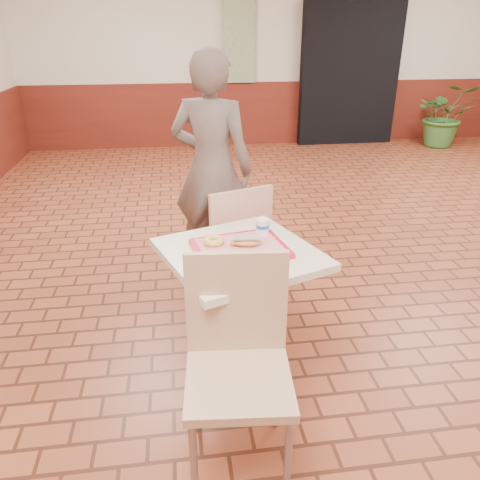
{
  "coord_description": "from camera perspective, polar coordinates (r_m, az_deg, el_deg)",
  "views": [
    {
      "loc": [
        -1.66,
        -2.81,
        1.82
      ],
      "look_at": [
        -1.36,
        -0.67,
        0.83
      ],
      "focal_mm": 35.0,
      "sensor_mm": 36.0,
      "label": 1
    }
  ],
  "objects": [
    {
      "name": "room_shell",
      "position": [
        3.28,
        23.69,
        17.09
      ],
      "size": [
        8.01,
        10.01,
        3.01
      ],
      "color": "brown",
      "rests_on": "ground"
    },
    {
      "name": "wainscot_band",
      "position": [
        3.52,
        20.96,
        0.89
      ],
      "size": [
        8.0,
        10.0,
        1.0
      ],
      "color": "#5B1B11",
      "rests_on": "ground"
    },
    {
      "name": "corridor_doorway",
      "position": [
        8.24,
        13.17,
        19.01
      ],
      "size": [
        1.6,
        0.22,
        2.2
      ],
      "primitive_type": "cube",
      "color": "black",
      "rests_on": "ground"
    },
    {
      "name": "promo_poster",
      "position": [
        7.82,
        -0.14,
        23.01
      ],
      "size": [
        0.5,
        0.03,
        1.2
      ],
      "primitive_type": "cube",
      "color": "gray",
      "rests_on": "wainscot_band"
    },
    {
      "name": "main_table",
      "position": [
        2.52,
        -0.0,
        -6.44
      ],
      "size": [
        0.73,
        0.73,
        0.77
      ],
      "rotation": [
        0.0,
        0.0,
        0.35
      ],
      "color": "beige",
      "rests_on": "ground"
    },
    {
      "name": "chair_main_front",
      "position": [
        2.07,
        -0.27,
        -13.68
      ],
      "size": [
        0.48,
        0.48,
        0.97
      ],
      "rotation": [
        0.0,
        0.0,
        -0.09
      ],
      "color": "tan",
      "rests_on": "ground"
    },
    {
      "name": "chair_main_back",
      "position": [
        3.09,
        -0.8,
        -0.43
      ],
      "size": [
        0.54,
        0.54,
        0.92
      ],
      "rotation": [
        0.0,
        0.0,
        3.47
      ],
      "color": "#E6AF8A",
      "rests_on": "ground"
    },
    {
      "name": "customer",
      "position": [
        3.51,
        -3.45,
        8.61
      ],
      "size": [
        0.73,
        0.62,
        1.71
      ],
      "primitive_type": "imported",
      "rotation": [
        0.0,
        0.0,
        2.75
      ],
      "color": "#6B5C53",
      "rests_on": "ground"
    },
    {
      "name": "serving_tray",
      "position": [
        2.4,
        -0.0,
        -1.0
      ],
      "size": [
        0.46,
        0.36,
        0.03
      ],
      "rotation": [
        0.0,
        0.0,
        0.2
      ],
      "color": "red",
      "rests_on": "main_table"
    },
    {
      "name": "ring_donut",
      "position": [
        2.41,
        -3.25,
        -0.08
      ],
      "size": [
        0.11,
        0.11,
        0.03
      ],
      "primitive_type": "torus",
      "rotation": [
        0.0,
        0.0,
        -0.06
      ],
      "color": "#E7C354",
      "rests_on": "serving_tray"
    },
    {
      "name": "long_john_donut",
      "position": [
        2.38,
        0.73,
        -0.18
      ],
      "size": [
        0.17,
        0.09,
        0.05
      ],
      "rotation": [
        0.0,
        0.0,
        -0.12
      ],
      "color": "#C7893A",
      "rests_on": "serving_tray"
    },
    {
      "name": "paper_cup",
      "position": [
        2.51,
        2.78,
        1.65
      ],
      "size": [
        0.07,
        0.07,
        0.09
      ],
      "rotation": [
        0.0,
        0.0,
        -0.43
      ],
      "color": "white",
      "rests_on": "serving_tray"
    },
    {
      "name": "potted_plant",
      "position": [
        8.53,
        23.68,
        13.75
      ],
      "size": [
        1.08,
        1.0,
        1.0
      ],
      "primitive_type": "imported",
      "rotation": [
        0.0,
        0.0,
        -0.28
      ],
      "color": "#37702D",
      "rests_on": "ground"
    }
  ]
}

